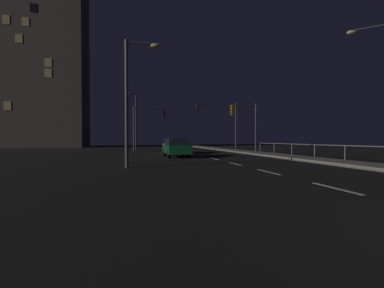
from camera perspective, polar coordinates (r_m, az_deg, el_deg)
name	(u,v)px	position (r m, az deg, el deg)	size (l,w,h in m)	color
ground_plane	(213,159)	(20.15, 4.70, -3.24)	(112.00, 112.00, 0.00)	black
sidewalk_right	(288,156)	(22.97, 20.49, -2.60)	(2.35, 77.00, 0.14)	gray
lane_markings_center	(202,156)	(23.51, 2.14, -2.61)	(0.14, 50.00, 0.01)	silver
lane_edge_line	(247,154)	(26.66, 12.01, -2.20)	(0.14, 53.00, 0.01)	silver
car	(176,147)	(21.84, -3.53, -0.75)	(1.88, 4.42, 1.57)	#14592D
car_oncoming	(173,146)	(27.62, -4.14, -0.37)	(1.84, 4.41, 1.57)	silver
traffic_light_near_left	(245,118)	(26.32, 11.58, 5.63)	(3.02, 0.58, 4.99)	#38383D
traffic_light_mid_left	(148,120)	(32.68, -9.79, 5.23)	(4.07, 0.39, 5.53)	#4C4C51
traffic_light_mid_right	(219,116)	(30.66, 6.03, 6.12)	(4.95, 0.44, 5.73)	#38383D
street_lamp_median	(132,91)	(14.07, -13.06, 11.42)	(1.88, 0.43, 6.67)	#4C4C51
street_lamp_across_street	(135,116)	(35.68, -12.61, 6.02)	(1.31, 2.00, 7.67)	#38383D
barrier_fence	(364,150)	(18.71, 33.88, -1.05)	(0.09, 26.42, 0.98)	#59595E
building_distant	(15,61)	(59.55, -34.52, 14.90)	(24.39, 8.91, 31.89)	brown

